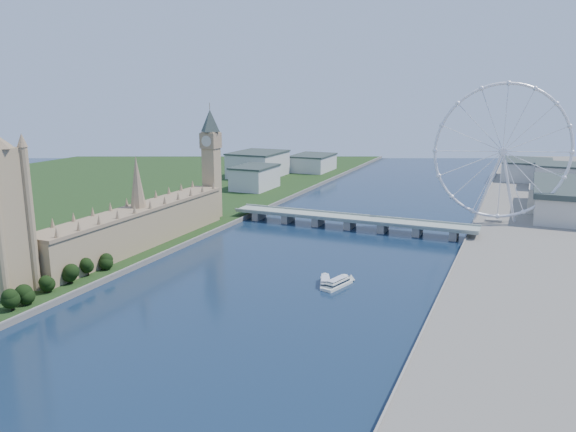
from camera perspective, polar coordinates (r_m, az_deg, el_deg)
The scene contains 11 objects.
ground at distance 251.04m, azimuth -15.35°, elevation -16.64°, with size 2000.00×2000.00×0.00m, color #1A3149.
bank_left at distance 656.58m, azimuth -25.81°, elevation 0.87°, with size 500.00×1400.00×6.00m, color slate.
tree_row at distance 348.85m, azimuth -25.84°, elevation -7.43°, with size 8.83×152.83×19.75m.
parliament_range at distance 444.35m, azimuth -14.83°, elevation -1.02°, with size 24.00×200.00×70.00m.
big_ben at distance 523.86m, azimuth -7.83°, elevation 6.69°, with size 20.02×20.02×110.00m.
westminster_bridge at distance 502.04m, azimuth 6.33°, elevation -0.48°, with size 220.00×22.00×9.50m.
london_eye at distance 525.98m, azimuth 20.98°, elevation 6.09°, with size 113.60×39.12×124.30m.
county_hall at distance 610.82m, azimuth 25.97°, elevation 0.04°, with size 54.00×144.00×35.00m, color beige, non-canonical shape.
city_skyline at distance 742.35m, azimuth 15.23°, elevation 4.29°, with size 505.00×280.00×32.00m.
tour_boat_near at distance 358.71m, azimuth 3.78°, elevation -7.01°, with size 6.36×25.14×5.51m, color silver, non-canonical shape.
tour_boat_far at distance 356.02m, azimuth 5.07°, elevation -7.19°, with size 7.04×27.68×6.10m, color silver, non-canonical shape.
Camera 1 is at (141.79, -167.66, 121.68)m, focal length 35.00 mm.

